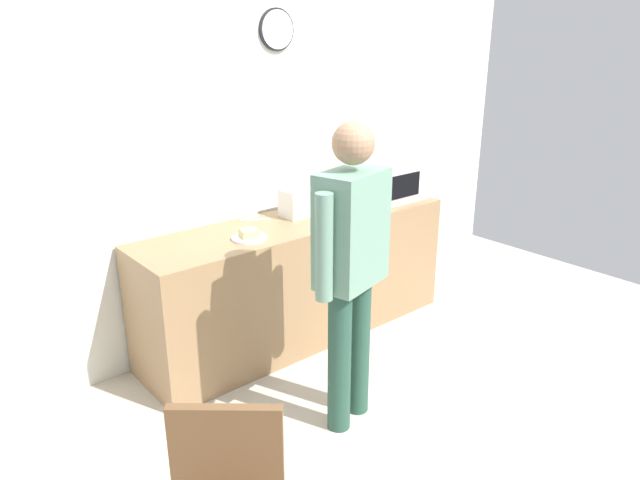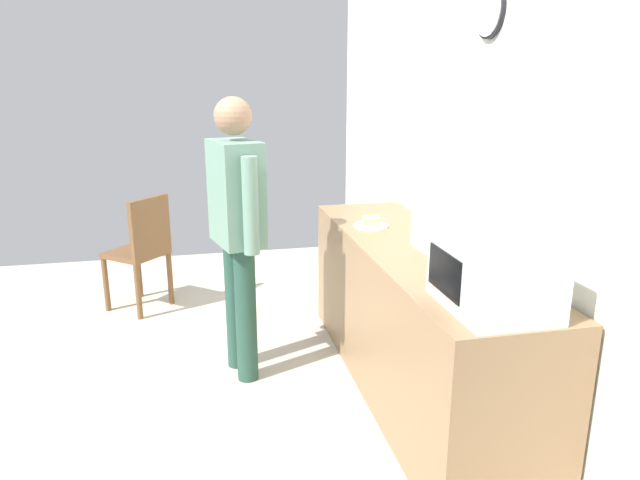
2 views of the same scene
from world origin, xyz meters
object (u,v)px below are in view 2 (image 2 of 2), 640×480
(spoon_utensil, at_px, (439,233))
(salad_bowl, at_px, (457,257))
(fork_utensil, at_px, (430,234))
(sandwich_plate, at_px, (371,224))
(wooden_chair, at_px, (142,248))
(person_standing, at_px, (237,219))
(microwave, at_px, (494,274))
(toaster, at_px, (433,231))

(spoon_utensil, bearing_deg, salad_bowl, -15.20)
(spoon_utensil, bearing_deg, fork_utensil, -70.32)
(sandwich_plate, height_order, wooden_chair, sandwich_plate)
(person_standing, bearing_deg, spoon_utensil, 82.20)
(sandwich_plate, bearing_deg, salad_bowl, 14.80)
(person_standing, bearing_deg, salad_bowl, 55.70)
(sandwich_plate, xyz_separation_m, spoon_utensil, (0.24, 0.37, -0.02))
(spoon_utensil, height_order, person_standing, person_standing)
(fork_utensil, bearing_deg, microwave, -10.32)
(microwave, relative_size, wooden_chair, 0.53)
(fork_utensil, distance_m, spoon_utensil, 0.08)
(sandwich_plate, relative_size, wooden_chair, 0.24)
(salad_bowl, relative_size, spoon_utensil, 1.10)
(sandwich_plate, bearing_deg, person_standing, -85.02)
(salad_bowl, relative_size, person_standing, 0.11)
(sandwich_plate, relative_size, person_standing, 0.13)
(spoon_utensil, bearing_deg, sandwich_plate, -123.53)
(toaster, distance_m, person_standing, 1.16)
(sandwich_plate, xyz_separation_m, wooden_chair, (-1.15, -1.55, -0.40))
(toaster, height_order, fork_utensil, toaster)
(sandwich_plate, bearing_deg, fork_utensil, 47.39)
(sandwich_plate, distance_m, wooden_chair, 1.97)
(sandwich_plate, bearing_deg, spoon_utensil, 56.47)
(microwave, bearing_deg, fork_utensil, 169.68)
(salad_bowl, height_order, toaster, toaster)
(microwave, relative_size, fork_utensil, 2.94)
(microwave, xyz_separation_m, salad_bowl, (-0.60, 0.13, -0.12))
(sandwich_plate, xyz_separation_m, toaster, (0.55, 0.19, 0.08))
(toaster, xyz_separation_m, spoon_utensil, (-0.30, 0.18, -0.10))
(sandwich_plate, distance_m, fork_utensil, 0.40)
(salad_bowl, height_order, fork_utensil, salad_bowl)
(sandwich_plate, xyz_separation_m, salad_bowl, (0.81, 0.21, 0.01))
(wooden_chair, bearing_deg, spoon_utensil, 54.01)
(sandwich_plate, distance_m, toaster, 0.58)
(microwave, relative_size, sandwich_plate, 2.20)
(microwave, height_order, person_standing, person_standing)
(fork_utensil, bearing_deg, toaster, -20.26)
(sandwich_plate, bearing_deg, wooden_chair, -126.56)
(wooden_chair, bearing_deg, sandwich_plate, 53.44)
(salad_bowl, relative_size, wooden_chair, 0.20)
(fork_utensil, bearing_deg, salad_bowl, -8.41)
(salad_bowl, bearing_deg, person_standing, -124.30)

